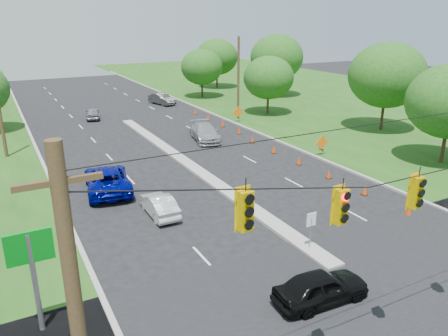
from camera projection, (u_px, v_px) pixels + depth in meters
ground at (408, 320)px, 16.83m from camera, size 160.00×160.00×0.00m
cross_street at (408, 320)px, 16.83m from camera, size 160.00×14.00×0.02m
curb_left at (38, 153)px, 37.34m from camera, size 0.25×110.00×0.16m
curb_right at (242, 127)px, 46.32m from camera, size 0.25×110.00×0.16m
median at (189, 165)px, 34.33m from camera, size 1.00×34.00×0.18m
median_sign at (311, 224)px, 21.35m from camera, size 0.55×0.06×2.05m
utility_pole_far_right at (238, 77)px, 50.08m from camera, size 0.28×0.28×9.00m
cone_1 at (409, 210)px, 25.57m from camera, size 0.32×0.32×0.70m
cone_2 at (365, 190)px, 28.48m from camera, size 0.32×0.32×0.70m
cone_3 at (329, 174)px, 31.40m from camera, size 0.32×0.32×0.70m
cone_4 at (299, 161)px, 34.32m from camera, size 0.32×0.32×0.70m
cone_5 at (274, 149)px, 37.24m from camera, size 0.32×0.32×0.70m
cone_6 at (252, 140)px, 40.15m from camera, size 0.32×0.32×0.70m
cone_7 at (239, 131)px, 43.34m from camera, size 0.32×0.32×0.70m
cone_8 at (223, 123)px, 46.25m from camera, size 0.32×0.32×0.70m
cone_9 at (208, 117)px, 49.17m from camera, size 0.32×0.32×0.70m
cone_10 at (195, 111)px, 52.09m from camera, size 0.32×0.32×0.70m
work_sign_1 at (322, 143)px, 36.27m from camera, size 1.27×0.58×1.37m
work_sign_2 at (238, 113)px, 47.94m from camera, size 1.27×0.58×1.37m
tree_8 at (387, 75)px, 43.11m from camera, size 7.56×7.56×8.82m
tree_9 at (269, 78)px, 50.85m from camera, size 5.88×5.88×6.86m
tree_10 at (277, 57)px, 62.34m from camera, size 7.56×7.56×8.82m
tree_11 at (217, 57)px, 69.93m from camera, size 6.72×6.72×7.84m
tree_12 at (202, 67)px, 61.63m from camera, size 5.88×5.88×6.86m
black_sedan at (321, 287)px, 17.66m from camera, size 4.16×1.84×1.39m
white_sedan at (159, 205)px, 25.56m from camera, size 1.37×3.82×1.26m
blue_pickup at (107, 179)px, 29.00m from camera, size 3.58×6.27×1.65m
silver_car_far at (205, 132)px, 41.05m from camera, size 3.23×5.65×1.54m
silver_car_oncoming at (93, 113)px, 49.67m from camera, size 2.22×3.95×1.27m
dark_car_receding at (162, 99)px, 57.93m from camera, size 2.63×4.65×1.45m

